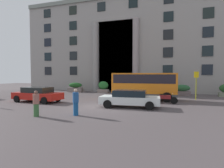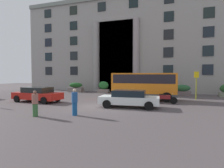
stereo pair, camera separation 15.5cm
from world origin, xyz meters
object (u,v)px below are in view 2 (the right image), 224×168
(scooter_by_planter, at_px, (164,98))
(pedestrian_man_crossing, at_px, (35,104))
(bus_stop_sign, at_px, (196,82))
(parked_sedan_second, at_px, (37,94))
(hedge_planter_west, at_px, (154,89))
(orange_minibus, at_px, (145,84))
(hedge_planter_entrance_left, at_px, (76,87))
(hedge_planter_entrance_right, at_px, (103,87))
(hedge_planter_east, at_px, (182,90))
(pedestrian_man_red_shirt, at_px, (75,102))
(parked_hatchback_near, at_px, (129,98))

(scooter_by_planter, height_order, pedestrian_man_crossing, pedestrian_man_crossing)
(bus_stop_sign, height_order, parked_sedan_second, bus_stop_sign)
(hedge_planter_west, height_order, pedestrian_man_crossing, pedestrian_man_crossing)
(orange_minibus, relative_size, hedge_planter_entrance_left, 2.88)
(scooter_by_planter, bearing_deg, hedge_planter_entrance_right, 134.89)
(hedge_planter_entrance_right, distance_m, hedge_planter_west, 6.82)
(scooter_by_planter, bearing_deg, hedge_planter_east, 72.50)
(bus_stop_sign, bearing_deg, parked_sedan_second, -155.82)
(pedestrian_man_red_shirt, bearing_deg, hedge_planter_east, -20.65)
(parked_hatchback_near, height_order, pedestrian_man_red_shirt, pedestrian_man_red_shirt)
(hedge_planter_east, distance_m, hedge_planter_west, 3.25)
(hedge_planter_entrance_right, bearing_deg, scooter_by_planter, -40.69)
(orange_minibus, relative_size, parked_sedan_second, 1.34)
(hedge_planter_west, distance_m, parked_hatchback_near, 9.44)
(scooter_by_planter, xyz_separation_m, pedestrian_man_red_shirt, (-4.88, -6.48, 0.35))
(parked_hatchback_near, bearing_deg, pedestrian_man_red_shirt, -127.04)
(parked_sedan_second, height_order, scooter_by_planter, parked_sedan_second)
(pedestrian_man_red_shirt, bearing_deg, parked_sedan_second, 62.16)
(parked_hatchback_near, distance_m, parked_sedan_second, 8.58)
(hedge_planter_entrance_left, bearing_deg, hedge_planter_entrance_right, -0.16)
(hedge_planter_entrance_left, xyz_separation_m, hedge_planter_east, (14.29, 0.04, -0.03))
(parked_hatchback_near, relative_size, pedestrian_man_crossing, 2.98)
(orange_minibus, distance_m, bus_stop_sign, 5.10)
(hedge_planter_east, bearing_deg, pedestrian_man_red_shirt, -115.58)
(pedestrian_man_crossing, bearing_deg, bus_stop_sign, 142.53)
(scooter_by_planter, distance_m, pedestrian_man_red_shirt, 8.12)
(hedge_planter_entrance_left, distance_m, hedge_planter_west, 11.09)
(scooter_by_planter, bearing_deg, parked_hatchback_near, -136.88)
(orange_minibus, distance_m, scooter_by_planter, 3.10)
(hedge_planter_east, xyz_separation_m, pedestrian_man_crossing, (-8.64, -14.69, 0.14))
(parked_hatchback_near, bearing_deg, hedge_planter_east, 63.10)
(hedge_planter_entrance_right, bearing_deg, hedge_planter_entrance_left, 179.84)
(hedge_planter_entrance_left, distance_m, pedestrian_man_crossing, 15.70)
(bus_stop_sign, bearing_deg, hedge_planter_entrance_right, 162.66)
(bus_stop_sign, distance_m, pedestrian_man_red_shirt, 12.79)
(orange_minibus, height_order, hedge_planter_west, orange_minibus)
(bus_stop_sign, relative_size, scooter_by_planter, 1.35)
(parked_sedan_second, bearing_deg, hedge_planter_west, 47.58)
(bus_stop_sign, relative_size, pedestrian_man_crossing, 1.82)
(bus_stop_sign, relative_size, parked_hatchback_near, 0.61)
(hedge_planter_entrance_right, height_order, pedestrian_man_red_shirt, pedestrian_man_red_shirt)
(bus_stop_sign, xyz_separation_m, hedge_planter_entrance_left, (-15.46, 3.50, -1.06))
(bus_stop_sign, xyz_separation_m, hedge_planter_west, (-4.38, 3.08, -0.99))
(hedge_planter_east, bearing_deg, bus_stop_sign, -71.82)
(pedestrian_man_crossing, bearing_deg, hedge_planter_entrance_left, -155.02)
(hedge_planter_entrance_left, relative_size, pedestrian_man_red_shirt, 1.33)
(hedge_planter_east, distance_m, pedestrian_man_red_shirt, 15.19)
(bus_stop_sign, distance_m, parked_hatchback_near, 8.29)
(scooter_by_planter, relative_size, pedestrian_man_crossing, 1.34)
(hedge_planter_east, xyz_separation_m, pedestrian_man_red_shirt, (-6.56, -13.70, 0.18))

